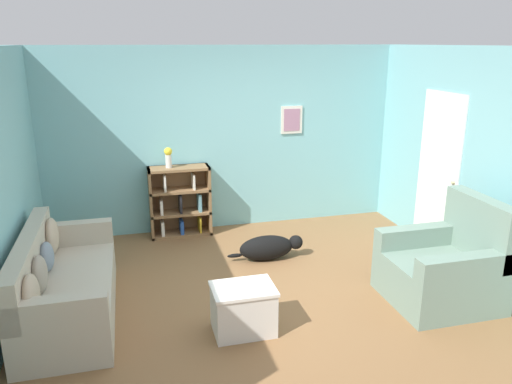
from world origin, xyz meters
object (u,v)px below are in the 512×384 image
object	(u,v)px
dog	(269,247)
vase	(168,156)
coffee_table	(243,308)
couch	(62,287)
bookshelf	(180,202)
recliner_chair	(446,268)

from	to	relation	value
dog	vase	world-z (taller)	vase
coffee_table	dog	distance (m)	1.66
couch	dog	distance (m)	2.48
bookshelf	couch	bearing A→B (deg)	-125.20
couch	recliner_chair	distance (m)	3.92
couch	coffee_table	world-z (taller)	couch
bookshelf	coffee_table	distance (m)	2.70
bookshelf	dog	xyz separation A→B (m)	(0.97, -1.16, -0.32)
couch	recliner_chair	xyz separation A→B (m)	(3.87, -0.66, 0.05)
vase	dog	bearing A→B (deg)	-45.95
couch	vase	xyz separation A→B (m)	(1.25, 1.93, 0.83)
vase	bookshelf	bearing A→B (deg)	10.07
couch	dog	bearing A→B (deg)	18.65
recliner_chair	couch	bearing A→B (deg)	170.31
coffee_table	couch	bearing A→B (deg)	156.66
dog	vase	distance (m)	1.87
recliner_chair	vase	distance (m)	3.77
couch	coffee_table	bearing A→B (deg)	-23.34
recliner_chair	dog	distance (m)	2.11
coffee_table	vase	world-z (taller)	vase
bookshelf	vase	xyz separation A→B (m)	(-0.13, -0.02, 0.67)
recliner_chair	dog	world-z (taller)	recliner_chair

